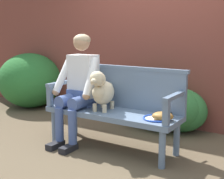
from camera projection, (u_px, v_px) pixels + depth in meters
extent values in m
plane|color=brown|center=(112.00, 148.00, 3.73)|extent=(40.00, 40.00, 0.00)
cube|color=brown|center=(162.00, 34.00, 4.62)|extent=(8.00, 0.30, 2.63)
ellipsoid|color=#1E5B23|center=(151.00, 98.00, 4.49)|extent=(0.84, 0.67, 0.85)
ellipsoid|color=#337538|center=(165.00, 107.00, 4.35)|extent=(1.03, 0.63, 0.65)
ellipsoid|color=#286B2D|center=(30.00, 80.00, 5.67)|extent=(1.15, 1.09, 0.97)
ellipsoid|color=#337538|center=(180.00, 110.00, 4.30)|extent=(0.73, 0.51, 0.60)
cube|color=slate|center=(112.00, 113.00, 3.65)|extent=(1.59, 0.51, 0.06)
cylinder|color=slate|center=(55.00, 127.00, 3.91)|extent=(0.07, 0.07, 0.39)
cylinder|color=slate|center=(162.00, 150.00, 3.15)|extent=(0.07, 0.07, 0.39)
cylinder|color=slate|center=(75.00, 119.00, 4.23)|extent=(0.07, 0.07, 0.39)
cylinder|color=slate|center=(177.00, 138.00, 3.48)|extent=(0.07, 0.07, 0.39)
cube|color=slate|center=(122.00, 88.00, 3.79)|extent=(1.59, 0.05, 0.46)
cube|color=slate|center=(122.00, 67.00, 3.74)|extent=(1.63, 0.06, 0.04)
cube|color=slate|center=(50.00, 97.00, 3.84)|extent=(0.06, 0.06, 0.24)
cube|color=slate|center=(62.00, 83.00, 4.00)|extent=(0.06, 0.51, 0.04)
cube|color=slate|center=(166.00, 114.00, 3.04)|extent=(0.06, 0.06, 0.24)
cube|color=slate|center=(175.00, 96.00, 3.20)|extent=(0.06, 0.51, 0.04)
cube|color=black|center=(55.00, 145.00, 3.72)|extent=(0.10, 0.24, 0.07)
cylinder|color=#475B93|center=(59.00, 124.00, 3.75)|extent=(0.10, 0.10, 0.40)
cylinder|color=#475B93|center=(68.00, 100.00, 3.83)|extent=(0.15, 0.33, 0.15)
cube|color=black|center=(68.00, 148.00, 3.62)|extent=(0.10, 0.24, 0.07)
cylinder|color=#475B93|center=(72.00, 127.00, 3.64)|extent=(0.10, 0.10, 0.40)
cylinder|color=#475B93|center=(81.00, 102.00, 3.73)|extent=(0.15, 0.33, 0.15)
cube|color=#475B93|center=(83.00, 97.00, 3.91)|extent=(0.32, 0.24, 0.20)
cube|color=white|center=(83.00, 76.00, 3.88)|extent=(0.34, 0.22, 0.52)
cylinder|color=white|center=(63.00, 74.00, 3.89)|extent=(0.14, 0.34, 0.45)
sphere|color=tan|center=(56.00, 92.00, 3.83)|extent=(0.09, 0.09, 0.09)
cylinder|color=white|center=(91.00, 77.00, 3.67)|extent=(0.14, 0.34, 0.45)
sphere|color=tan|center=(86.00, 96.00, 3.59)|extent=(0.09, 0.09, 0.09)
sphere|color=tan|center=(82.00, 42.00, 3.79)|extent=(0.20, 0.20, 0.20)
ellipsoid|color=tan|center=(82.00, 40.00, 3.79)|extent=(0.21, 0.21, 0.14)
cylinder|color=beige|center=(95.00, 108.00, 3.61)|extent=(0.05, 0.05, 0.09)
cylinder|color=beige|center=(105.00, 109.00, 3.56)|extent=(0.05, 0.05, 0.09)
cylinder|color=beige|center=(103.00, 104.00, 3.79)|extent=(0.05, 0.05, 0.09)
cylinder|color=beige|center=(112.00, 105.00, 3.74)|extent=(0.05, 0.05, 0.09)
ellipsoid|color=beige|center=(104.00, 93.00, 3.65)|extent=(0.27, 0.36, 0.27)
sphere|color=beige|center=(99.00, 93.00, 3.54)|extent=(0.16, 0.16, 0.16)
sphere|color=beige|center=(97.00, 79.00, 3.48)|extent=(0.17, 0.17, 0.17)
ellipsoid|color=beige|center=(94.00, 81.00, 3.41)|extent=(0.08, 0.11, 0.06)
ellipsoid|color=beige|center=(92.00, 79.00, 3.52)|extent=(0.05, 0.05, 0.12)
ellipsoid|color=beige|center=(104.00, 80.00, 3.46)|extent=(0.05, 0.05, 0.12)
sphere|color=beige|center=(109.00, 86.00, 3.78)|extent=(0.08, 0.08, 0.08)
torus|color=blue|center=(157.00, 118.00, 3.31)|extent=(0.36, 0.36, 0.02)
cylinder|color=silver|center=(157.00, 119.00, 3.31)|extent=(0.25, 0.25, 0.00)
cube|color=blue|center=(166.00, 115.00, 3.42)|extent=(0.05, 0.08, 0.02)
cylinder|color=black|center=(174.00, 113.00, 3.51)|extent=(0.08, 0.22, 0.03)
ellipsoid|color=#9E6B2D|center=(163.00, 116.00, 3.25)|extent=(0.26, 0.23, 0.09)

